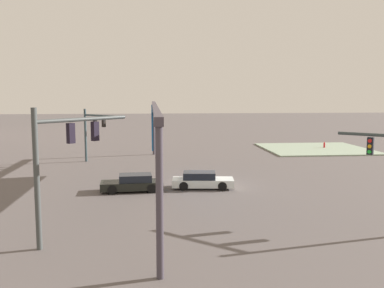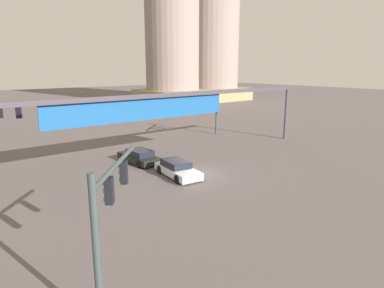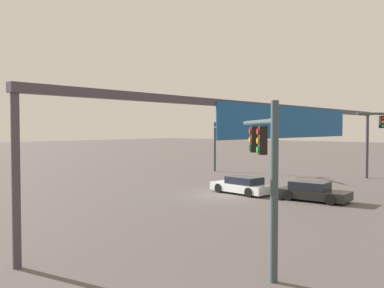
% 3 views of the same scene
% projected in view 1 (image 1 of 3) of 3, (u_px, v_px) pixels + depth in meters
% --- Properties ---
extents(ground_plane, '(239.39, 239.39, 0.00)m').
position_uv_depth(ground_plane, '(206.00, 184.00, 32.71)').
color(ground_plane, '#59514F').
extents(sidewalk_corner, '(11.96, 12.63, 0.15)m').
position_uv_depth(sidewalk_corner, '(315.00, 149.00, 53.17)').
color(sidewalk_corner, '#8FA188').
rests_on(sidewalk_corner, ground).
extents(traffic_signal_near_corner, '(3.77, 3.63, 5.39)m').
position_uv_depth(traffic_signal_near_corner, '(93.00, 127.00, 42.44)').
color(traffic_signal_near_corner, '#314248').
rests_on(traffic_signal_near_corner, ground).
extents(traffic_signal_opposite_side, '(3.98, 3.79, 6.30)m').
position_uv_depth(traffic_signal_opposite_side, '(60.00, 153.00, 19.44)').
color(traffic_signal_opposite_side, '#3F4342').
rests_on(traffic_signal_opposite_side, ground).
extents(overhead_sign_gantry, '(33.50, 0.43, 6.07)m').
position_uv_depth(overhead_sign_gantry, '(154.00, 117.00, 31.08)').
color(overhead_sign_gantry, '#3F3842').
rests_on(overhead_sign_gantry, ground).
extents(sedan_car_approaching, '(2.03, 4.46, 1.21)m').
position_uv_depth(sedan_car_approaching, '(133.00, 183.00, 30.30)').
color(sedan_car_approaching, black).
rests_on(sedan_car_approaching, ground).
extents(sedan_car_waiting_far, '(2.25, 4.64, 1.21)m').
position_uv_depth(sedan_car_waiting_far, '(202.00, 180.00, 31.24)').
color(sedan_car_waiting_far, silver).
rests_on(sedan_car_waiting_far, ground).
extents(fire_hydrant_on_curb, '(0.33, 0.22, 0.71)m').
position_uv_depth(fire_hydrant_on_curb, '(324.00, 145.00, 53.78)').
color(fire_hydrant_on_curb, red).
rests_on(fire_hydrant_on_curb, sidewalk_corner).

